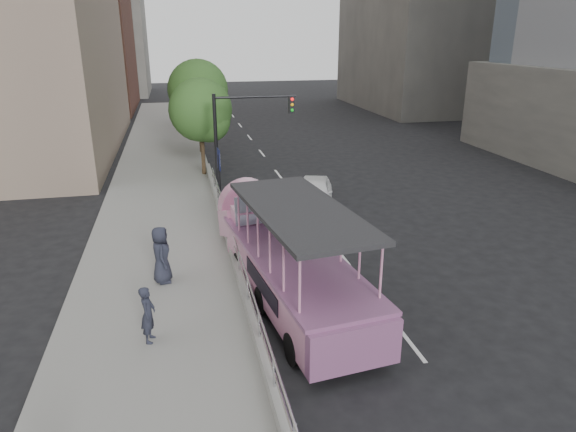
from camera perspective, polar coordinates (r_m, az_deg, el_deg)
name	(u,v)px	position (r m, az deg, el deg)	size (l,w,h in m)	color
ground	(349,308)	(16.13, 6.83, -10.08)	(160.00, 160.00, 0.00)	black
sidewalk	(161,212)	(24.48, -13.88, 0.42)	(5.50, 80.00, 0.30)	gray
kerb_wall	(240,275)	(17.01, -5.39, -6.55)	(0.24, 30.00, 0.36)	#A7A7A2
guardrail	(239,257)	(16.73, -5.46, -4.51)	(0.07, 22.00, 0.71)	silver
duck_boat	(284,256)	(16.47, -0.41, -4.50)	(3.61, 10.14, 3.30)	black
car	(314,193)	(24.79, 2.96, 2.61)	(1.71, 4.23, 1.44)	white
pedestrian_near	(148,314)	(14.02, -15.29, -10.50)	(0.57, 0.38, 1.57)	#252736
pedestrian_far	(161,255)	(17.01, -13.91, -4.21)	(0.93, 0.60, 1.90)	#252736
parking_sign	(219,173)	(24.04, -7.64, 4.74)	(0.10, 0.68, 3.00)	black
traffic_signal	(239,128)	(26.25, -5.45, 9.74)	(4.20, 0.32, 5.20)	black
street_tree_near	(203,113)	(29.44, -9.47, 11.26)	(3.52, 3.52, 5.72)	#352618
street_tree_far	(200,92)	(35.34, -9.79, 13.40)	(3.97, 3.97, 6.45)	#352618
midrise_stone_b	(81,17)	(78.02, -21.97, 19.78)	(16.00, 14.00, 20.00)	gray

